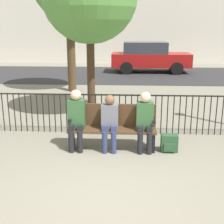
{
  "coord_description": "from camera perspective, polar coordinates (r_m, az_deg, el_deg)",
  "views": [
    {
      "loc": [
        0.34,
        -4.13,
        2.5
      ],
      "look_at": [
        0.0,
        1.91,
        0.8
      ],
      "focal_mm": 50.0,
      "sensor_mm": 36.0,
      "label": 1
    }
  ],
  "objects": [
    {
      "name": "ground_plane",
      "position": [
        4.84,
        -1.31,
        -15.4
      ],
      "size": [
        80.0,
        80.0,
        0.0
      ],
      "primitive_type": "plane",
      "color": "gray"
    },
    {
      "name": "street_surface",
      "position": [
        16.33,
        1.99,
        6.86
      ],
      "size": [
        24.0,
        6.0,
        0.01
      ],
      "color": "#2B2B2D",
      "rests_on": "ground"
    },
    {
      "name": "park_bench",
      "position": [
        6.45,
        0.04,
        -2.41
      ],
      "size": [
        1.8,
        0.45,
        0.92
      ],
      "color": "#4C331E",
      "rests_on": "ground"
    },
    {
      "name": "parked_car_0",
      "position": [
        17.23,
        6.82,
        10.04
      ],
      "size": [
        4.2,
        1.94,
        1.62
      ],
      "color": "maroon",
      "rests_on": "ground"
    },
    {
      "name": "seated_person_1",
      "position": [
        6.29,
        -0.43,
        -1.46
      ],
      "size": [
        0.34,
        0.39,
        1.16
      ],
      "color": "navy",
      "rests_on": "ground"
    },
    {
      "name": "fence_railing",
      "position": [
        7.32,
        0.31,
        0.3
      ],
      "size": [
        9.01,
        0.03,
        0.95
      ],
      "color": "black",
      "rests_on": "ground"
    },
    {
      "name": "backpack",
      "position": [
        6.47,
        10.42,
        -5.64
      ],
      "size": [
        0.34,
        0.24,
        0.36
      ],
      "color": "#284C2D",
      "rests_on": "ground"
    },
    {
      "name": "seated_person_2",
      "position": [
        6.27,
        6.04,
        -1.2
      ],
      "size": [
        0.34,
        0.39,
        1.23
      ],
      "color": "black",
      "rests_on": "ground"
    },
    {
      "name": "seated_person_0",
      "position": [
        6.35,
        -6.54,
        -0.88
      ],
      "size": [
        0.34,
        0.39,
        1.25
      ],
      "color": "black",
      "rests_on": "ground"
    }
  ]
}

